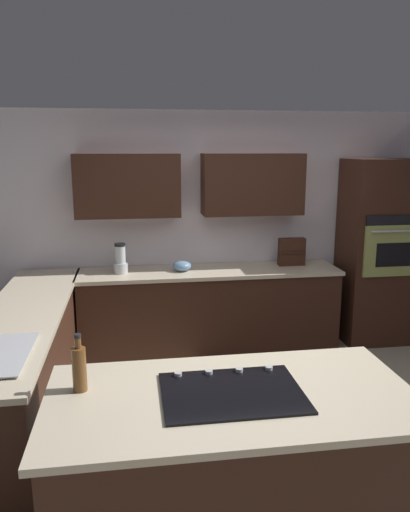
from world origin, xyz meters
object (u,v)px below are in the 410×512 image
object	(u,v)px
blender	(120,260)
oil_bottle	(79,368)
mixing_bowl	(182,266)
cooktop	(232,392)
spice_rack	(292,252)
wall_oven	(379,252)

from	to	relation	value
blender	oil_bottle	bearing A→B (deg)	86.10
blender	mixing_bowl	xyz separation A→B (m)	(-0.65, 0.00, -0.08)
blender	oil_bottle	size ratio (longest dim) A/B	0.98
cooktop	spice_rack	world-z (taller)	spice_rack
blender	spice_rack	xyz separation A→B (m)	(-1.90, -0.08, 0.02)
mixing_bowl	spice_rack	bearing A→B (deg)	-176.26
spice_rack	oil_bottle	distance (m)	3.39
spice_rack	oil_bottle	bearing A→B (deg)	52.17
wall_oven	spice_rack	xyz separation A→B (m)	(1.00, -0.08, 0.01)
wall_oven	cooktop	size ratio (longest dim) A/B	2.74
cooktop	oil_bottle	bearing A→B (deg)	-10.88
oil_bottle	cooktop	bearing A→B (deg)	169.12
spice_rack	oil_bottle	xyz separation A→B (m)	(2.08, 2.67, -0.02)
wall_oven	blender	world-z (taller)	wall_oven
blender	spice_rack	bearing A→B (deg)	-177.54
cooktop	blender	xyz separation A→B (m)	(0.64, -2.75, 0.13)
wall_oven	oil_bottle	xyz separation A→B (m)	(3.08, 2.59, -0.01)
spice_rack	blender	bearing A→B (deg)	2.46
wall_oven	oil_bottle	distance (m)	4.02
mixing_bowl	spice_rack	size ratio (longest dim) A/B	0.65
blender	cooktop	bearing A→B (deg)	103.04
cooktop	mixing_bowl	size ratio (longest dim) A/B	3.78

